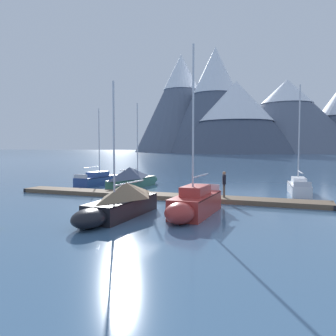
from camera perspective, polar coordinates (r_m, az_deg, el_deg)
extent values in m
plane|color=#426689|center=(20.53, -5.43, -6.57)|extent=(700.00, 700.00, 0.00)
cone|color=slate|center=(239.16, 2.19, 10.65)|extent=(63.35, 63.35, 66.42)
cone|color=white|center=(242.70, 2.20, 15.62)|extent=(24.16, 24.16, 24.13)
cone|color=#4C566B|center=(221.07, 7.81, 11.11)|extent=(59.57, 59.57, 65.65)
cone|color=white|center=(224.24, 7.85, 15.77)|extent=(27.60, 27.60, 28.97)
cone|color=#424C60|center=(201.73, 11.22, 8.26)|extent=(71.86, 71.86, 40.84)
cone|color=white|center=(202.68, 11.25, 10.80)|extent=(42.33, 42.33, 22.91)
cone|color=slate|center=(228.70, 19.08, 8.14)|extent=(90.97, 90.97, 45.38)
cone|color=white|center=(230.47, 19.16, 11.90)|extent=(31.83, 31.83, 15.12)
cube|color=brown|center=(24.16, -1.53, -4.66)|extent=(22.41, 2.62, 0.30)
cylinder|color=#38383D|center=(23.44, -2.27, -4.99)|extent=(21.46, 0.97, 0.24)
cylinder|color=#38383D|center=(24.89, -0.84, -4.49)|extent=(21.46, 0.97, 0.24)
cube|color=black|center=(30.13, -21.50, -3.27)|extent=(0.23, 1.95, 0.27)
cube|color=black|center=(22.49, 25.79, -5.63)|extent=(0.23, 1.95, 0.27)
cube|color=navy|center=(33.05, -11.70, -2.07)|extent=(2.12, 5.06, 0.82)
ellipsoid|color=navy|center=(35.22, -9.09, -1.70)|extent=(1.48, 1.38, 0.78)
cube|color=#121D39|center=(33.01, -11.71, -1.43)|extent=(2.15, 4.97, 0.06)
cylinder|color=silver|center=(33.21, -11.37, 4.18)|extent=(0.10, 0.10, 6.37)
cylinder|color=silver|center=(32.33, -12.54, 0.14)|extent=(0.33, 2.31, 0.08)
cube|color=#2F4A8A|center=(33.09, -11.58, -0.96)|extent=(1.35, 2.32, 0.44)
cube|color=silver|center=(31.13, -14.33, -1.36)|extent=(1.43, 0.26, 0.36)
cube|color=#336B56|center=(30.30, -5.93, -2.48)|extent=(2.00, 6.40, 0.86)
ellipsoid|color=#336B56|center=(33.32, -2.92, -1.92)|extent=(1.35, 1.89, 0.81)
cube|color=#163027|center=(30.26, -5.93, -1.75)|extent=(2.03, 6.28, 0.06)
cylinder|color=silver|center=(30.94, -5.10, 4.59)|extent=(0.10, 0.10, 6.63)
cylinder|color=silver|center=(29.74, -6.46, -0.28)|extent=(0.37, 2.91, 0.08)
pyramid|color=#4C5670|center=(29.81, -6.40, -0.81)|extent=(2.12, 5.17, 0.99)
cube|color=black|center=(18.11, -7.55, -6.48)|extent=(1.88, 5.29, 0.91)
ellipsoid|color=black|center=(15.63, -12.89, -8.14)|extent=(1.48, 2.10, 0.86)
cube|color=black|center=(18.04, -7.56, -5.18)|extent=(1.91, 5.19, 0.06)
cylinder|color=silver|center=(17.13, -8.98, 4.37)|extent=(0.10, 0.10, 5.90)
cylinder|color=silver|center=(18.65, -6.37, -2.46)|extent=(0.24, 3.26, 0.08)
pyramid|color=#7A664C|center=(18.32, -6.98, -3.64)|extent=(2.07, 4.26, 0.81)
cube|color=#B2332D|center=(18.38, 4.69, -6.08)|extent=(1.88, 4.67, 1.06)
ellipsoid|color=#B2332D|center=(15.98, 1.92, -7.53)|extent=(1.47, 1.66, 1.00)
cube|color=#501614|center=(18.30, 4.69, -4.58)|extent=(1.91, 4.58, 0.06)
cylinder|color=silver|center=(17.62, 4.20, 7.80)|extent=(0.10, 0.10, 7.70)
cylinder|color=silver|center=(19.00, 5.47, -1.25)|extent=(0.24, 2.85, 0.08)
cube|color=#C03A35|center=(18.16, 4.59, -3.73)|extent=(1.25, 2.13, 0.49)
cube|color=silver|center=(20.38, 6.55, -3.13)|extent=(1.46, 0.18, 0.36)
cube|color=silver|center=(27.91, 20.90, -3.27)|extent=(1.64, 4.61, 0.80)
ellipsoid|color=silver|center=(30.49, 20.37, -2.70)|extent=(1.25, 2.02, 0.76)
cube|color=slate|center=(27.87, 20.91, -2.54)|extent=(1.67, 4.52, 0.06)
cylinder|color=silver|center=(28.37, 20.95, 5.28)|extent=(0.10, 0.10, 7.55)
cylinder|color=silver|center=(27.01, 21.14, -0.65)|extent=(0.28, 2.83, 0.08)
cube|color=white|center=(27.96, 20.90, -1.95)|extent=(1.06, 2.10, 0.48)
cube|color=silver|center=(25.69, 21.45, -2.55)|extent=(1.19, 0.18, 0.36)
cylinder|color=brown|center=(22.68, 9.30, -3.77)|extent=(0.14, 0.14, 0.86)
cylinder|color=brown|center=(22.93, 9.27, -3.69)|extent=(0.14, 0.14, 0.86)
cube|color=black|center=(22.72, 9.30, -1.90)|extent=(0.30, 0.42, 0.60)
sphere|color=#A37556|center=(22.69, 9.31, -0.84)|extent=(0.22, 0.22, 0.22)
cylinder|color=black|center=(22.48, 9.33, -2.14)|extent=(0.09, 0.09, 0.62)
cylinder|color=black|center=(22.98, 9.27, -2.02)|extent=(0.09, 0.09, 0.62)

